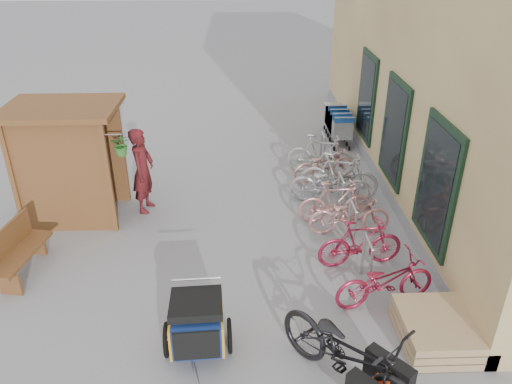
{
  "coord_description": "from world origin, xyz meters",
  "views": [
    {
      "loc": [
        0.21,
        -6.78,
        5.33
      ],
      "look_at": [
        0.5,
        1.5,
        1.0
      ],
      "focal_mm": 35.0,
      "sensor_mm": 36.0,
      "label": 1
    }
  ],
  "objects_px": {
    "cargo_bike": "(350,355)",
    "bike_3": "(336,202)",
    "pallet_stack": "(435,330)",
    "bike_2": "(350,215)",
    "kiosk": "(63,148)",
    "bike_1": "(360,243)",
    "child_trailer": "(197,322)",
    "bike_0": "(385,281)",
    "bike_5": "(339,176)",
    "shopping_carts": "(338,120)",
    "bike_6": "(324,165)",
    "bike_4": "(330,183)",
    "bike_7": "(321,155)",
    "person_kiosk": "(143,171)",
    "bench": "(16,251)"
  },
  "relations": [
    {
      "from": "shopping_carts",
      "to": "bike_4",
      "type": "height_order",
      "value": "shopping_carts"
    },
    {
      "from": "bench",
      "to": "bike_5",
      "type": "xyz_separation_m",
      "value": [
        6.08,
        2.65,
        0.05
      ]
    },
    {
      "from": "bike_6",
      "to": "bike_0",
      "type": "bearing_deg",
      "value": 164.79
    },
    {
      "from": "shopping_carts",
      "to": "bike_0",
      "type": "height_order",
      "value": "shopping_carts"
    },
    {
      "from": "cargo_bike",
      "to": "bike_3",
      "type": "height_order",
      "value": "cargo_bike"
    },
    {
      "from": "shopping_carts",
      "to": "bike_7",
      "type": "distance_m",
      "value": 2.41
    },
    {
      "from": "pallet_stack",
      "to": "bike_7",
      "type": "bearing_deg",
      "value": 98.05
    },
    {
      "from": "kiosk",
      "to": "bike_7",
      "type": "height_order",
      "value": "kiosk"
    },
    {
      "from": "shopping_carts",
      "to": "bike_5",
      "type": "xyz_separation_m",
      "value": [
        -0.59,
        -3.48,
        -0.06
      ]
    },
    {
      "from": "kiosk",
      "to": "bike_1",
      "type": "xyz_separation_m",
      "value": [
        5.59,
        -1.95,
        -1.09
      ]
    },
    {
      "from": "pallet_stack",
      "to": "bike_2",
      "type": "xyz_separation_m",
      "value": [
        -0.66,
        2.99,
        0.21
      ]
    },
    {
      "from": "pallet_stack",
      "to": "bike_5",
      "type": "height_order",
      "value": "bike_5"
    },
    {
      "from": "shopping_carts",
      "to": "bike_6",
      "type": "xyz_separation_m",
      "value": [
        -0.8,
        -2.64,
        -0.17
      ]
    },
    {
      "from": "bike_2",
      "to": "bike_3",
      "type": "distance_m",
      "value": 0.48
    },
    {
      "from": "bike_5",
      "to": "bike_7",
      "type": "distance_m",
      "value": 1.24
    },
    {
      "from": "bench",
      "to": "kiosk",
      "type": "bearing_deg",
      "value": 88.15
    },
    {
      "from": "bike_1",
      "to": "bike_2",
      "type": "relative_size",
      "value": 0.97
    },
    {
      "from": "kiosk",
      "to": "bike_1",
      "type": "distance_m",
      "value": 6.02
    },
    {
      "from": "bike_6",
      "to": "bike_7",
      "type": "bearing_deg",
      "value": -16.56
    },
    {
      "from": "bike_4",
      "to": "bike_6",
      "type": "xyz_separation_m",
      "value": [
        0.03,
        1.11,
        -0.05
      ]
    },
    {
      "from": "bike_4",
      "to": "bike_0",
      "type": "bearing_deg",
      "value": -164.84
    },
    {
      "from": "bench",
      "to": "shopping_carts",
      "type": "relative_size",
      "value": 0.8
    },
    {
      "from": "pallet_stack",
      "to": "cargo_bike",
      "type": "xyz_separation_m",
      "value": [
        -1.44,
        -0.8,
        0.38
      ]
    },
    {
      "from": "bike_5",
      "to": "bike_2",
      "type": "bearing_deg",
      "value": -166.59
    },
    {
      "from": "bench",
      "to": "bike_6",
      "type": "relative_size",
      "value": 0.96
    },
    {
      "from": "bike_5",
      "to": "person_kiosk",
      "type": "bearing_deg",
      "value": 111.8
    },
    {
      "from": "bike_5",
      "to": "bike_1",
      "type": "bearing_deg",
      "value": -166.19
    },
    {
      "from": "child_trailer",
      "to": "bike_3",
      "type": "distance_m",
      "value": 4.33
    },
    {
      "from": "cargo_bike",
      "to": "bike_0",
      "type": "bearing_deg",
      "value": 21.88
    },
    {
      "from": "pallet_stack",
      "to": "person_kiosk",
      "type": "bearing_deg",
      "value": 139.6
    },
    {
      "from": "pallet_stack",
      "to": "bike_4",
      "type": "bearing_deg",
      "value": 100.95
    },
    {
      "from": "bike_1",
      "to": "bike_5",
      "type": "relative_size",
      "value": 0.89
    },
    {
      "from": "pallet_stack",
      "to": "bike_4",
      "type": "distance_m",
      "value": 4.36
    },
    {
      "from": "cargo_bike",
      "to": "bike_1",
      "type": "height_order",
      "value": "cargo_bike"
    },
    {
      "from": "bike_4",
      "to": "bike_5",
      "type": "height_order",
      "value": "bike_5"
    },
    {
      "from": "shopping_carts",
      "to": "bike_1",
      "type": "bearing_deg",
      "value": -96.45
    },
    {
      "from": "pallet_stack",
      "to": "cargo_bike",
      "type": "height_order",
      "value": "cargo_bike"
    },
    {
      "from": "pallet_stack",
      "to": "bike_2",
      "type": "relative_size",
      "value": 0.75
    },
    {
      "from": "pallet_stack",
      "to": "bike_4",
      "type": "xyz_separation_m",
      "value": [
        -0.83,
        4.27,
        0.26
      ]
    },
    {
      "from": "bike_3",
      "to": "bike_5",
      "type": "bearing_deg",
      "value": -17.61
    },
    {
      "from": "child_trailer",
      "to": "bike_0",
      "type": "height_order",
      "value": "child_trailer"
    },
    {
      "from": "bike_2",
      "to": "bike_3",
      "type": "height_order",
      "value": "bike_3"
    },
    {
      "from": "child_trailer",
      "to": "bike_0",
      "type": "bearing_deg",
      "value": 14.61
    },
    {
      "from": "bike_6",
      "to": "bike_7",
      "type": "height_order",
      "value": "bike_7"
    },
    {
      "from": "pallet_stack",
      "to": "bike_1",
      "type": "distance_m",
      "value": 2.06
    },
    {
      "from": "person_kiosk",
      "to": "bike_0",
      "type": "bearing_deg",
      "value": -116.5
    },
    {
      "from": "bench",
      "to": "child_trailer",
      "type": "xyz_separation_m",
      "value": [
        3.25,
        -1.94,
        0.06
      ]
    },
    {
      "from": "kiosk",
      "to": "shopping_carts",
      "type": "distance_m",
      "value": 7.59
    },
    {
      "from": "bike_3",
      "to": "bench",
      "type": "bearing_deg",
      "value": 100.9
    },
    {
      "from": "child_trailer",
      "to": "bike_4",
      "type": "height_order",
      "value": "bike_4"
    }
  ]
}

